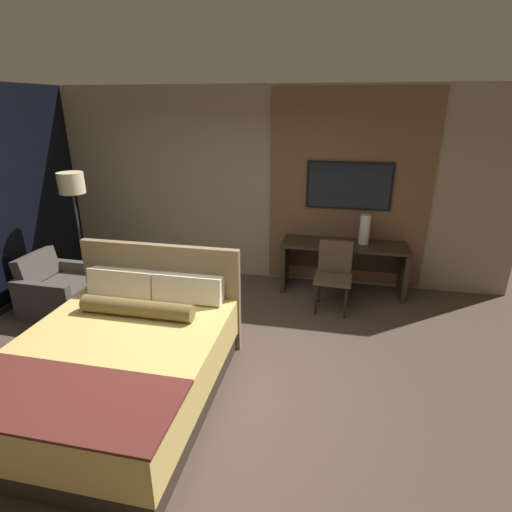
% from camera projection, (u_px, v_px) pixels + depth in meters
% --- Properties ---
extents(ground_plane, '(16.00, 16.00, 0.00)m').
position_uv_depth(ground_plane, '(205.00, 376.00, 3.98)').
color(ground_plane, '#4C3D33').
extents(wall_back_tv_panel, '(7.20, 0.09, 2.80)m').
position_uv_depth(wall_back_tv_panel, '(268.00, 187.00, 5.82)').
color(wall_back_tv_panel, gray).
rests_on(wall_back_tv_panel, ground_plane).
extents(bed, '(1.78, 2.15, 1.16)m').
position_uv_depth(bed, '(119.00, 364.00, 3.59)').
color(bed, '#33281E').
rests_on(bed, ground_plane).
extents(desk, '(1.71, 0.54, 0.73)m').
position_uv_depth(desk, '(343.00, 258.00, 5.66)').
color(desk, '#2D2319').
rests_on(desk, ground_plane).
extents(tv, '(1.17, 0.04, 0.66)m').
position_uv_depth(tv, '(349.00, 186.00, 5.51)').
color(tv, black).
extents(desk_chair, '(0.49, 0.48, 0.90)m').
position_uv_depth(desk_chair, '(334.00, 270.00, 5.15)').
color(desk_chair, '#4C3D2D').
rests_on(desk_chair, ground_plane).
extents(armchair_by_window, '(0.83, 0.84, 0.77)m').
position_uv_depth(armchair_by_window, '(61.00, 292.00, 5.18)').
color(armchair_by_window, '#47423D').
rests_on(armchair_by_window, ground_plane).
extents(floor_lamp, '(0.34, 0.34, 1.70)m').
position_uv_depth(floor_lamp, '(73.00, 193.00, 5.37)').
color(floor_lamp, '#282623').
rests_on(floor_lamp, ground_plane).
extents(vase_tall, '(0.14, 0.14, 0.41)m').
position_uv_depth(vase_tall, '(365.00, 229.00, 5.47)').
color(vase_tall, silver).
rests_on(vase_tall, desk).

